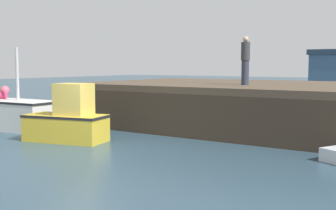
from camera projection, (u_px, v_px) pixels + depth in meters
ground at (75, 155)px, 12.51m from camera, size 120.00×160.00×0.10m
pier at (252, 91)px, 17.25m from camera, size 13.98×8.40×1.82m
fishing_boat_near_left at (17, 113)px, 16.92m from camera, size 3.35×1.71×3.27m
fishing_boat_near_right at (68, 120)px, 14.34m from camera, size 3.00×1.82×1.98m
dockworker at (245, 60)px, 16.28m from camera, size 0.34×0.34×1.87m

